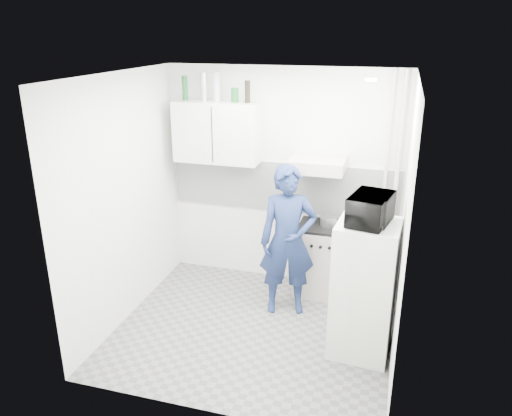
# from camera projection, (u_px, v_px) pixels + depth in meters

# --- Properties ---
(floor) EXTENTS (2.80, 2.80, 0.00)m
(floor) POSITION_uv_depth(u_px,v_px,m) (254.00, 329.00, 5.25)
(floor) COLOR slate
(floor) RESTS_ON ground
(ceiling) EXTENTS (2.80, 2.80, 0.00)m
(ceiling) POSITION_uv_depth(u_px,v_px,m) (253.00, 75.00, 4.37)
(ceiling) COLOR white
(ceiling) RESTS_ON wall_back
(wall_back) EXTENTS (2.80, 0.00, 2.80)m
(wall_back) POSITION_uv_depth(u_px,v_px,m) (283.00, 178.00, 5.94)
(wall_back) COLOR silver
(wall_back) RESTS_ON floor
(wall_left) EXTENTS (0.00, 2.60, 2.60)m
(wall_left) POSITION_uv_depth(u_px,v_px,m) (124.00, 201.00, 5.18)
(wall_left) COLOR silver
(wall_left) RESTS_ON floor
(wall_right) EXTENTS (0.00, 2.60, 2.60)m
(wall_right) POSITION_uv_depth(u_px,v_px,m) (404.00, 229.00, 4.44)
(wall_right) COLOR silver
(wall_right) RESTS_ON floor
(person) EXTENTS (0.70, 0.56, 1.67)m
(person) POSITION_uv_depth(u_px,v_px,m) (288.00, 241.00, 5.35)
(person) COLOR #18264D
(person) RESTS_ON floor
(stove) EXTENTS (0.51, 0.51, 0.82)m
(stove) POSITION_uv_depth(u_px,v_px,m) (319.00, 260.00, 5.88)
(stove) COLOR beige
(stove) RESTS_ON floor
(fridge) EXTENTS (0.60, 0.60, 1.34)m
(fridge) POSITION_uv_depth(u_px,v_px,m) (364.00, 289.00, 4.70)
(fridge) COLOR silver
(fridge) RESTS_ON floor
(stove_top) EXTENTS (0.49, 0.49, 0.03)m
(stove_top) POSITION_uv_depth(u_px,v_px,m) (320.00, 226.00, 5.74)
(stove_top) COLOR black
(stove_top) RESTS_ON stove
(saucepan) EXTENTS (0.19, 0.19, 0.11)m
(saucepan) POSITION_uv_depth(u_px,v_px,m) (329.00, 221.00, 5.72)
(saucepan) COLOR silver
(saucepan) RESTS_ON stove_top
(microwave) EXTENTS (0.54, 0.42, 0.27)m
(microwave) POSITION_uv_depth(u_px,v_px,m) (371.00, 209.00, 4.42)
(microwave) COLOR black
(microwave) RESTS_ON fridge
(bottle_a) EXTENTS (0.06, 0.06, 0.28)m
(bottle_a) POSITION_uv_depth(u_px,v_px,m) (185.00, 88.00, 5.72)
(bottle_a) COLOR #144C1E
(bottle_a) RESTS_ON upper_cabinet
(bottle_c) EXTENTS (0.08, 0.08, 0.32)m
(bottle_c) POSITION_uv_depth(u_px,v_px,m) (204.00, 87.00, 5.65)
(bottle_c) COLOR silver
(bottle_c) RESTS_ON upper_cabinet
(bottle_d) EXTENTS (0.07, 0.07, 0.33)m
(bottle_d) POSITION_uv_depth(u_px,v_px,m) (217.00, 87.00, 5.61)
(bottle_d) COLOR #B2B7BC
(bottle_d) RESTS_ON upper_cabinet
(canister_b) EXTENTS (0.08, 0.08, 0.16)m
(canister_b) POSITION_uv_depth(u_px,v_px,m) (235.00, 95.00, 5.59)
(canister_b) COLOR #144C1E
(canister_b) RESTS_ON upper_cabinet
(bottle_e) EXTENTS (0.06, 0.06, 0.24)m
(bottle_e) POSITION_uv_depth(u_px,v_px,m) (247.00, 92.00, 5.53)
(bottle_e) COLOR black
(bottle_e) RESTS_ON upper_cabinet
(upper_cabinet) EXTENTS (1.00, 0.35, 0.70)m
(upper_cabinet) POSITION_uv_depth(u_px,v_px,m) (218.00, 132.00, 5.79)
(upper_cabinet) COLOR silver
(upper_cabinet) RESTS_ON wall_back
(range_hood) EXTENTS (0.60, 0.50, 0.14)m
(range_hood) POSITION_uv_depth(u_px,v_px,m) (318.00, 164.00, 5.50)
(range_hood) COLOR beige
(range_hood) RESTS_ON wall_back
(backsplash) EXTENTS (2.74, 0.03, 0.60)m
(backsplash) POSITION_uv_depth(u_px,v_px,m) (283.00, 187.00, 5.96)
(backsplash) COLOR white
(backsplash) RESTS_ON wall_back
(pipe_a) EXTENTS (0.05, 0.05, 2.60)m
(pipe_a) POSITION_uv_depth(u_px,v_px,m) (395.00, 190.00, 5.53)
(pipe_a) COLOR beige
(pipe_a) RESTS_ON floor
(pipe_b) EXTENTS (0.04, 0.04, 2.60)m
(pipe_b) POSITION_uv_depth(u_px,v_px,m) (384.00, 189.00, 5.56)
(pipe_b) COLOR beige
(pipe_b) RESTS_ON floor
(ceiling_spot_fixture) EXTENTS (0.10, 0.10, 0.02)m
(ceiling_spot_fixture) POSITION_uv_depth(u_px,v_px,m) (371.00, 80.00, 4.30)
(ceiling_spot_fixture) COLOR white
(ceiling_spot_fixture) RESTS_ON ceiling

